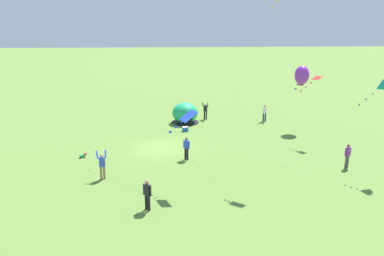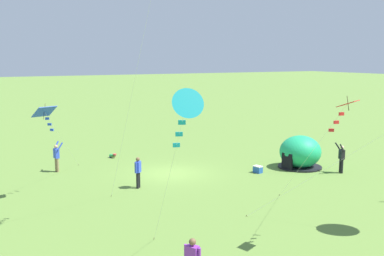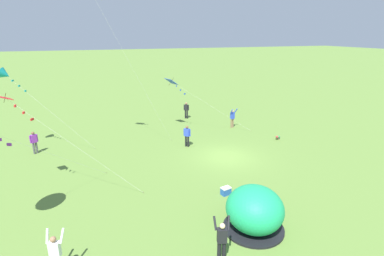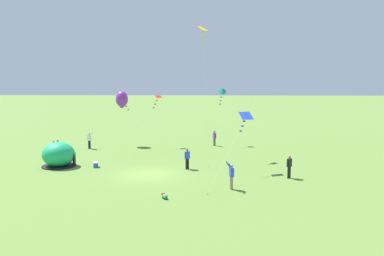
{
  "view_description": "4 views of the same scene",
  "coord_description": "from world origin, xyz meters",
  "px_view_note": "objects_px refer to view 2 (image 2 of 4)",
  "views": [
    {
      "loc": [
        29.23,
        0.22,
        9.63
      ],
      "look_at": [
        2.87,
        2.38,
        2.4
      ],
      "focal_mm": 35.0,
      "sensor_mm": 36.0,
      "label": 1
    },
    {
      "loc": [
        11.51,
        24.38,
        7.11
      ],
      "look_at": [
        1.57,
        5.63,
        3.74
      ],
      "focal_mm": 42.0,
      "sensor_mm": 36.0,
      "label": 2
    },
    {
      "loc": [
        -18.06,
        9.26,
        8.67
      ],
      "look_at": [
        -1.28,
        3.1,
        2.95
      ],
      "focal_mm": 28.0,
      "sensor_mm": 36.0,
      "label": 3
    },
    {
      "loc": [
        4.33,
        -28.21,
        7.32
      ],
      "look_at": [
        3.38,
        1.21,
        3.52
      ],
      "focal_mm": 35.0,
      "sensor_mm": 36.0,
      "label": 4
    }
  ],
  "objects_px": {
    "person_near_tent": "(138,171)",
    "person_flying_kite": "(341,157)",
    "kite_teal": "(185,108)",
    "cooler_box": "(258,169)",
    "kite_red": "(342,112)",
    "popup_tent": "(300,152)",
    "person_arms_raised": "(57,156)",
    "toddler_crawling": "(113,156)",
    "kite_blue": "(46,114)"
  },
  "relations": [
    {
      "from": "kite_teal",
      "to": "popup_tent",
      "type": "bearing_deg",
      "value": -140.66
    },
    {
      "from": "person_arms_raised",
      "to": "kite_blue",
      "type": "bearing_deg",
      "value": 74.84
    },
    {
      "from": "kite_blue",
      "to": "kite_red",
      "type": "height_order",
      "value": "kite_red"
    },
    {
      "from": "person_near_tent",
      "to": "person_arms_raised",
      "type": "relative_size",
      "value": 0.91
    },
    {
      "from": "popup_tent",
      "to": "kite_teal",
      "type": "xyz_separation_m",
      "value": [
        14.35,
        11.77,
        4.83
      ]
    },
    {
      "from": "cooler_box",
      "to": "person_arms_raised",
      "type": "height_order",
      "value": "person_arms_raised"
    },
    {
      "from": "person_near_tent",
      "to": "kite_teal",
      "type": "distance_m",
      "value": 13.71
    },
    {
      "from": "popup_tent",
      "to": "person_flying_kite",
      "type": "bearing_deg",
      "value": 120.16
    },
    {
      "from": "person_near_tent",
      "to": "person_flying_kite",
      "type": "distance_m",
      "value": 12.59
    },
    {
      "from": "toddler_crawling",
      "to": "person_arms_raised",
      "type": "relative_size",
      "value": 0.28
    },
    {
      "from": "kite_blue",
      "to": "kite_teal",
      "type": "relative_size",
      "value": 1.14
    },
    {
      "from": "person_flying_kite",
      "to": "kite_blue",
      "type": "height_order",
      "value": "kite_blue"
    },
    {
      "from": "person_flying_kite",
      "to": "toddler_crawling",
      "type": "bearing_deg",
      "value": -43.53
    },
    {
      "from": "kite_teal",
      "to": "person_flying_kite",
      "type": "bearing_deg",
      "value": -148.75
    },
    {
      "from": "person_flying_kite",
      "to": "kite_blue",
      "type": "xyz_separation_m",
      "value": [
        16.92,
        -3.22,
        3.31
      ]
    },
    {
      "from": "cooler_box",
      "to": "person_flying_kite",
      "type": "height_order",
      "value": "person_flying_kite"
    },
    {
      "from": "kite_red",
      "to": "toddler_crawling",
      "type": "bearing_deg",
      "value": -81.65
    },
    {
      "from": "person_arms_raised",
      "to": "kite_blue",
      "type": "height_order",
      "value": "kite_blue"
    },
    {
      "from": "cooler_box",
      "to": "person_near_tent",
      "type": "relative_size",
      "value": 0.35
    },
    {
      "from": "person_flying_kite",
      "to": "kite_red",
      "type": "relative_size",
      "value": 0.28
    },
    {
      "from": "kite_red",
      "to": "kite_teal",
      "type": "relative_size",
      "value": 1.07
    },
    {
      "from": "cooler_box",
      "to": "kite_red",
      "type": "distance_m",
      "value": 12.11
    },
    {
      "from": "popup_tent",
      "to": "toddler_crawling",
      "type": "bearing_deg",
      "value": -40.29
    },
    {
      "from": "popup_tent",
      "to": "toddler_crawling",
      "type": "distance_m",
      "value": 12.97
    },
    {
      "from": "person_near_tent",
      "to": "person_arms_raised",
      "type": "height_order",
      "value": "person_arms_raised"
    },
    {
      "from": "person_near_tent",
      "to": "kite_red",
      "type": "xyz_separation_m",
      "value": [
        -3.8,
        10.75,
        4.19
      ]
    },
    {
      "from": "cooler_box",
      "to": "person_near_tent",
      "type": "distance_m",
      "value": 7.79
    },
    {
      "from": "cooler_box",
      "to": "person_arms_raised",
      "type": "xyz_separation_m",
      "value": [
        10.96,
        -6.09,
        0.78
      ]
    },
    {
      "from": "cooler_box",
      "to": "toddler_crawling",
      "type": "height_order",
      "value": "cooler_box"
    },
    {
      "from": "person_near_tent",
      "to": "kite_teal",
      "type": "bearing_deg",
      "value": 74.61
    },
    {
      "from": "cooler_box",
      "to": "kite_red",
      "type": "relative_size",
      "value": 0.09
    },
    {
      "from": "person_arms_raised",
      "to": "kite_blue",
      "type": "xyz_separation_m",
      "value": [
        1.44,
        5.3,
        3.31
      ]
    },
    {
      "from": "person_flying_kite",
      "to": "person_arms_raised",
      "type": "height_order",
      "value": "same"
    },
    {
      "from": "kite_red",
      "to": "kite_teal",
      "type": "height_order",
      "value": "kite_teal"
    },
    {
      "from": "person_arms_raised",
      "to": "kite_red",
      "type": "distance_m",
      "value": 18.33
    },
    {
      "from": "person_near_tent",
      "to": "kite_red",
      "type": "height_order",
      "value": "kite_red"
    },
    {
      "from": "popup_tent",
      "to": "person_arms_raised",
      "type": "height_order",
      "value": "popup_tent"
    },
    {
      "from": "kite_blue",
      "to": "kite_red",
      "type": "relative_size",
      "value": 1.06
    },
    {
      "from": "cooler_box",
      "to": "toddler_crawling",
      "type": "distance_m",
      "value": 10.56
    },
    {
      "from": "popup_tent",
      "to": "person_arms_raised",
      "type": "distance_m",
      "value": 15.49
    },
    {
      "from": "popup_tent",
      "to": "kite_teal",
      "type": "relative_size",
      "value": 0.44
    },
    {
      "from": "toddler_crawling",
      "to": "person_near_tent",
      "type": "distance_m",
      "value": 7.89
    },
    {
      "from": "toddler_crawling",
      "to": "person_flying_kite",
      "type": "xyz_separation_m",
      "value": [
        -11.19,
        10.63,
        0.82
      ]
    },
    {
      "from": "person_near_tent",
      "to": "person_flying_kite",
      "type": "height_order",
      "value": "person_flying_kite"
    },
    {
      "from": "kite_blue",
      "to": "toddler_crawling",
      "type": "bearing_deg",
      "value": -127.74
    },
    {
      "from": "toddler_crawling",
      "to": "person_flying_kite",
      "type": "relative_size",
      "value": 0.28
    },
    {
      "from": "kite_blue",
      "to": "kite_red",
      "type": "distance_m",
      "value": 13.99
    },
    {
      "from": "person_near_tent",
      "to": "popup_tent",
      "type": "bearing_deg",
      "value": 176.91
    },
    {
      "from": "popup_tent",
      "to": "kite_teal",
      "type": "height_order",
      "value": "kite_teal"
    },
    {
      "from": "person_flying_kite",
      "to": "person_arms_raised",
      "type": "bearing_deg",
      "value": -28.84
    }
  ]
}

